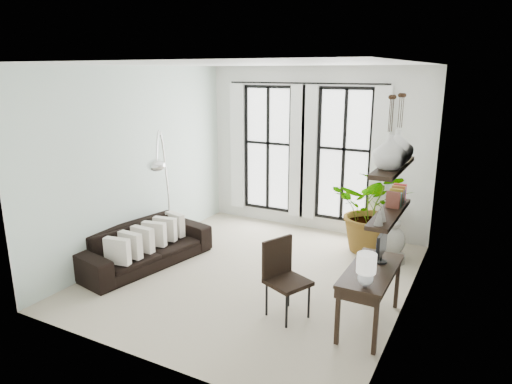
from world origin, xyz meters
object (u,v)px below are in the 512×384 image
Objects in this scene: buddha at (393,243)px; plant at (374,210)px; arc_lamp at (161,161)px; desk at (370,274)px; desk_chair at (283,273)px; sofa at (144,245)px.

plant is at bearing 144.10° from buddha.
buddha is at bearing 24.49° from arc_lamp.
arc_lamp reaches higher than desk.
desk is 3.82m from arc_lamp.
desk_chair is 2.92m from arc_lamp.
sofa is at bearing -143.96° from plant.
arc_lamp reaches higher than sofa.
desk is at bearing -77.18° from plant.
arc_lamp is 2.78× the size of buddha.
desk_chair is at bearing -17.51° from arc_lamp.
desk_chair is 1.29× the size of buddha.
buddha is (3.49, 1.59, -1.35)m from arc_lamp.
desk_chair is (-0.50, -2.70, -0.17)m from plant.
sofa is at bearing -103.81° from arc_lamp.
desk_chair is at bearing -110.80° from buddha.
buddha is (0.91, 2.40, -0.25)m from desk_chair.
desk_chair reaches higher than buddha.
desk_chair is at bearing -169.60° from desk.
plant is 2.57m from desk.
desk is 0.59× the size of arc_lamp.
plant reaches higher than buddha.
arc_lamp reaches higher than plant.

